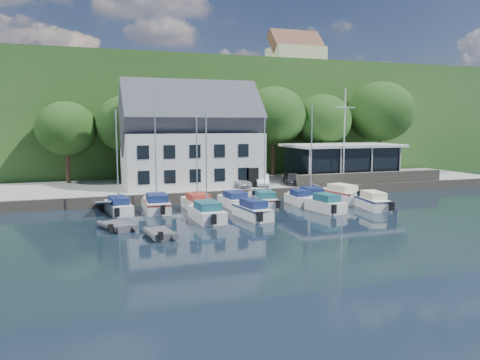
{
  "coord_description": "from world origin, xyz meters",
  "views": [
    {
      "loc": [
        -18.08,
        -32.04,
        7.48
      ],
      "look_at": [
        -4.06,
        9.0,
        2.25
      ],
      "focal_mm": 35.0,
      "sensor_mm": 36.0,
      "label": 1
    }
  ],
  "objects_px": {
    "car_dgrey": "(293,178)",
    "boat_r2_1": "(206,161)",
    "boat_r1_4": "(265,159)",
    "boat_r1_2": "(197,159)",
    "car_silver": "(237,181)",
    "boat_r1_7": "(341,192)",
    "boat_r1_0": "(117,162)",
    "car_blue": "(314,177)",
    "boat_r1_3": "(234,199)",
    "flagpole": "(344,136)",
    "boat_r1_5": "(299,197)",
    "car_white": "(262,180)",
    "club_pavilion": "(342,162)",
    "boat_r2_2": "(252,209)",
    "boat_r1_1": "(156,157)",
    "harbor_building": "(191,144)",
    "boat_r2_4": "(371,200)",
    "boat_r2_3": "(325,202)",
    "boat_r1_6": "(311,156)",
    "dinghy_0": "(118,225)",
    "dinghy_1": "(160,232)"
  },
  "relations": [
    {
      "from": "car_dgrey",
      "to": "boat_r2_1",
      "type": "distance_m",
      "value": 16.86
    },
    {
      "from": "boat_r1_4",
      "to": "boat_r1_2",
      "type": "bearing_deg",
      "value": -173.49
    },
    {
      "from": "car_silver",
      "to": "boat_r1_7",
      "type": "relative_size",
      "value": 0.52
    },
    {
      "from": "boat_r1_7",
      "to": "car_silver",
      "type": "bearing_deg",
      "value": 139.79
    },
    {
      "from": "boat_r1_2",
      "to": "boat_r1_0",
      "type": "bearing_deg",
      "value": 172.92
    },
    {
      "from": "car_blue",
      "to": "boat_r1_3",
      "type": "relative_size",
      "value": 0.62
    },
    {
      "from": "boat_r1_7",
      "to": "flagpole",
      "type": "bearing_deg",
      "value": 46.38
    },
    {
      "from": "boat_r1_3",
      "to": "boat_r1_5",
      "type": "distance_m",
      "value": 6.27
    },
    {
      "from": "car_dgrey",
      "to": "boat_r1_3",
      "type": "relative_size",
      "value": 0.69
    },
    {
      "from": "car_white",
      "to": "boat_r1_5",
      "type": "bearing_deg",
      "value": -60.65
    },
    {
      "from": "club_pavilion",
      "to": "car_silver",
      "type": "xyz_separation_m",
      "value": [
        -13.94,
        -2.81,
        -1.44
      ]
    },
    {
      "from": "boat_r2_2",
      "to": "car_white",
      "type": "bearing_deg",
      "value": 58.43
    },
    {
      "from": "boat_r1_1",
      "to": "harbor_building",
      "type": "bearing_deg",
      "value": 62.71
    },
    {
      "from": "club_pavilion",
      "to": "boat_r1_4",
      "type": "distance_m",
      "value": 16.17
    },
    {
      "from": "boat_r2_1",
      "to": "boat_r1_2",
      "type": "bearing_deg",
      "value": 82.71
    },
    {
      "from": "boat_r2_4",
      "to": "flagpole",
      "type": "bearing_deg",
      "value": 81.08
    },
    {
      "from": "car_white",
      "to": "car_blue",
      "type": "relative_size",
      "value": 0.96
    },
    {
      "from": "car_blue",
      "to": "boat_r2_2",
      "type": "xyz_separation_m",
      "value": [
        -11.47,
        -11.28,
        -0.88
      ]
    },
    {
      "from": "car_dgrey",
      "to": "boat_r2_3",
      "type": "distance_m",
      "value": 10.67
    },
    {
      "from": "boat_r2_4",
      "to": "boat_r1_0",
      "type": "bearing_deg",
      "value": 174.55
    },
    {
      "from": "car_blue",
      "to": "boat_r1_6",
      "type": "height_order",
      "value": "boat_r1_6"
    },
    {
      "from": "car_dgrey",
      "to": "club_pavilion",
      "type": "bearing_deg",
      "value": 33.38
    },
    {
      "from": "car_white",
      "to": "boat_r1_3",
      "type": "distance_m",
      "value": 7.75
    },
    {
      "from": "boat_r2_2",
      "to": "boat_r1_0",
      "type": "bearing_deg",
      "value": 144.35
    },
    {
      "from": "harbor_building",
      "to": "boat_r1_6",
      "type": "height_order",
      "value": "harbor_building"
    },
    {
      "from": "car_white",
      "to": "dinghy_0",
      "type": "bearing_deg",
      "value": -124.09
    },
    {
      "from": "boat_r1_3",
      "to": "boat_r1_7",
      "type": "bearing_deg",
      "value": -1.71
    },
    {
      "from": "car_blue",
      "to": "boat_r1_6",
      "type": "relative_size",
      "value": 0.42
    },
    {
      "from": "car_dgrey",
      "to": "dinghy_1",
      "type": "height_order",
      "value": "car_dgrey"
    },
    {
      "from": "boat_r1_6",
      "to": "boat_r2_3",
      "type": "distance_m",
      "value": 5.99
    },
    {
      "from": "boat_r2_1",
      "to": "boat_r2_4",
      "type": "relative_size",
      "value": 1.45
    },
    {
      "from": "flagpole",
      "to": "boat_r1_4",
      "type": "bearing_deg",
      "value": -155.27
    },
    {
      "from": "boat_r1_5",
      "to": "boat_r1_6",
      "type": "relative_size",
      "value": 0.56
    },
    {
      "from": "flagpole",
      "to": "boat_r1_5",
      "type": "bearing_deg",
      "value": -146.45
    },
    {
      "from": "boat_r1_1",
      "to": "boat_r1_6",
      "type": "height_order",
      "value": "boat_r1_1"
    },
    {
      "from": "car_white",
      "to": "dinghy_0",
      "type": "height_order",
      "value": "car_white"
    },
    {
      "from": "car_dgrey",
      "to": "boat_r1_4",
      "type": "xyz_separation_m",
      "value": [
        -5.87,
        -6.42,
        2.72
      ]
    },
    {
      "from": "boat_r1_4",
      "to": "car_blue",
      "type": "bearing_deg",
      "value": 46.88
    },
    {
      "from": "dinghy_0",
      "to": "dinghy_1",
      "type": "relative_size",
      "value": 1.02
    },
    {
      "from": "car_silver",
      "to": "boat_r2_2",
      "type": "bearing_deg",
      "value": -121.95
    },
    {
      "from": "boat_r1_3",
      "to": "flagpole",
      "type": "bearing_deg",
      "value": 15.13
    },
    {
      "from": "boat_r1_6",
      "to": "car_white",
      "type": "bearing_deg",
      "value": 117.5
    },
    {
      "from": "boat_r1_6",
      "to": "boat_r2_4",
      "type": "height_order",
      "value": "boat_r1_6"
    },
    {
      "from": "car_blue",
      "to": "dinghy_1",
      "type": "height_order",
      "value": "car_blue"
    },
    {
      "from": "car_silver",
      "to": "boat_r2_4",
      "type": "distance_m",
      "value": 13.77
    },
    {
      "from": "boat_r1_2",
      "to": "boat_r1_5",
      "type": "relative_size",
      "value": 1.78
    },
    {
      "from": "car_blue",
      "to": "boat_r1_4",
      "type": "relative_size",
      "value": 0.44
    },
    {
      "from": "boat_r1_3",
      "to": "dinghy_1",
      "type": "bearing_deg",
      "value": -134.41
    },
    {
      "from": "boat_r1_5",
      "to": "dinghy_0",
      "type": "bearing_deg",
      "value": -161.38
    },
    {
      "from": "car_silver",
      "to": "car_blue",
      "type": "bearing_deg",
      "value": -17.0
    }
  ]
}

